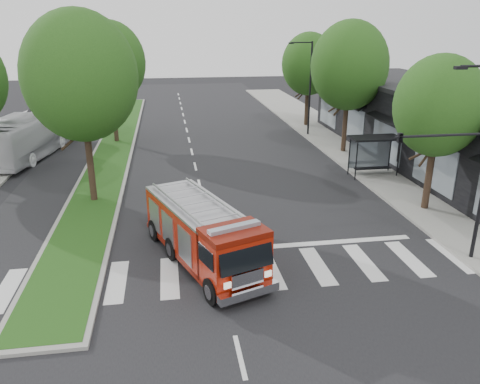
% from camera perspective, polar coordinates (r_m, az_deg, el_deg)
% --- Properties ---
extents(ground, '(140.00, 140.00, 0.00)m').
position_cam_1_polar(ground, '(21.48, -3.34, -5.97)').
color(ground, black).
rests_on(ground, ground).
extents(sidewalk_right, '(5.00, 80.00, 0.15)m').
position_cam_1_polar(sidewalk_right, '(33.85, 16.40, 3.11)').
color(sidewalk_right, gray).
rests_on(sidewalk_right, ground).
extents(median, '(3.00, 50.00, 0.15)m').
position_cam_1_polar(median, '(38.63, -15.03, 5.26)').
color(median, gray).
rests_on(median, ground).
extents(storefront_row, '(8.00, 30.00, 5.00)m').
position_cam_1_polar(storefront_row, '(35.44, 23.44, 7.06)').
color(storefront_row, black).
rests_on(storefront_row, ground).
extents(bus_shelter, '(3.20, 1.60, 2.61)m').
position_cam_1_polar(bus_shelter, '(31.19, 15.98, 5.52)').
color(bus_shelter, black).
rests_on(bus_shelter, ground).
extents(tree_right_near, '(4.40, 4.40, 8.05)m').
position_cam_1_polar(tree_right_near, '(25.36, 23.08, 9.59)').
color(tree_right_near, black).
rests_on(tree_right_near, ground).
extents(tree_right_mid, '(5.60, 5.60, 9.72)m').
position_cam_1_polar(tree_right_mid, '(35.93, 13.20, 14.76)').
color(tree_right_mid, black).
rests_on(tree_right_mid, ground).
extents(tree_right_far, '(5.00, 5.00, 8.73)m').
position_cam_1_polar(tree_right_far, '(45.39, 8.37, 15.18)').
color(tree_right_far, black).
rests_on(tree_right_far, ground).
extents(tree_median_near, '(5.80, 5.80, 10.16)m').
position_cam_1_polar(tree_median_near, '(25.74, -18.87, 13.18)').
color(tree_median_near, black).
rests_on(tree_median_near, ground).
extents(tree_median_far, '(5.60, 5.60, 9.72)m').
position_cam_1_polar(tree_median_far, '(39.60, -15.60, 14.99)').
color(tree_median_far, black).
rests_on(tree_median_far, ground).
extents(streetlight_right_near, '(4.08, 0.22, 8.00)m').
position_cam_1_polar(streetlight_right_near, '(20.00, 26.17, 4.29)').
color(streetlight_right_near, black).
rests_on(streetlight_right_near, ground).
extents(streetlight_right_far, '(2.11, 0.20, 8.00)m').
position_cam_1_polar(streetlight_right_far, '(41.38, 8.35, 12.86)').
color(streetlight_right_far, black).
rests_on(streetlight_right_far, ground).
extents(fire_engine, '(4.83, 8.05, 2.68)m').
position_cam_1_polar(fire_engine, '(19.18, -4.58, -5.03)').
color(fire_engine, '#671005').
rests_on(fire_engine, ground).
extents(city_bus, '(4.75, 11.85, 3.22)m').
position_cam_1_polar(city_bus, '(38.25, -24.07, 6.43)').
color(city_bus, silver).
rests_on(city_bus, ground).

